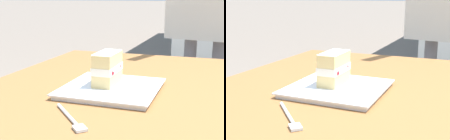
# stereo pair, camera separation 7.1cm
# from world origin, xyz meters

# --- Properties ---
(dessert_plate) EXTENTS (0.27, 0.27, 0.02)m
(dessert_plate) POSITION_xyz_m (-0.17, -0.07, 0.72)
(dessert_plate) COLOR white
(dessert_plate) RESTS_ON patio_table
(cake_slice) EXTENTS (0.12, 0.07, 0.09)m
(cake_slice) POSITION_xyz_m (-0.18, -0.09, 0.77)
(cake_slice) COLOR #E0C17A
(cake_slice) RESTS_ON dessert_plate
(dessert_fork) EXTENTS (0.13, 0.13, 0.01)m
(dessert_fork) POSITION_xyz_m (0.06, -0.09, 0.71)
(dessert_fork) COLOR silver
(dessert_fork) RESTS_ON patio_table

